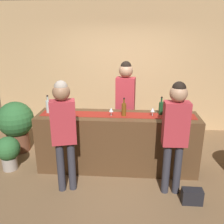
% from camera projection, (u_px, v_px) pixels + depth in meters
% --- Properties ---
extents(ground_plane, '(10.00, 10.00, 0.00)m').
position_uv_depth(ground_plane, '(117.00, 167.00, 4.27)').
color(ground_plane, brown).
extents(back_wall, '(6.00, 0.12, 2.90)m').
position_uv_depth(back_wall, '(122.00, 68.00, 5.60)').
color(back_wall, tan).
rests_on(back_wall, ground).
extents(bar_counter, '(2.64, 0.60, 0.98)m').
position_uv_depth(bar_counter, '(117.00, 142.00, 4.11)').
color(bar_counter, '#543821').
rests_on(bar_counter, ground).
extents(counter_runner_cloth, '(2.51, 0.28, 0.01)m').
position_uv_depth(counter_runner_cloth, '(117.00, 115.00, 3.95)').
color(counter_runner_cloth, maroon).
rests_on(counter_runner_cloth, bar_counter).
extents(wine_bottle_amber, '(0.07, 0.07, 0.30)m').
position_uv_depth(wine_bottle_amber, '(124.00, 109.00, 3.87)').
color(wine_bottle_amber, brown).
rests_on(wine_bottle_amber, bar_counter).
extents(wine_bottle_clear, '(0.07, 0.07, 0.30)m').
position_uv_depth(wine_bottle_clear, '(48.00, 106.00, 4.02)').
color(wine_bottle_clear, '#B2C6C1').
rests_on(wine_bottle_clear, bar_counter).
extents(wine_bottle_green, '(0.07, 0.07, 0.30)m').
position_uv_depth(wine_bottle_green, '(161.00, 108.00, 3.94)').
color(wine_bottle_green, '#194723').
rests_on(wine_bottle_green, bar_counter).
extents(wine_glass_near_customer, '(0.07, 0.07, 0.14)m').
position_uv_depth(wine_glass_near_customer, '(111.00, 110.00, 3.86)').
color(wine_glass_near_customer, silver).
rests_on(wine_glass_near_customer, bar_counter).
extents(wine_glass_mid_counter, '(0.07, 0.07, 0.14)m').
position_uv_depth(wine_glass_mid_counter, '(153.00, 110.00, 3.86)').
color(wine_glass_mid_counter, silver).
rests_on(wine_glass_mid_counter, bar_counter).
extents(bartender, '(0.36, 0.25, 1.78)m').
position_uv_depth(bartender, '(125.00, 98.00, 4.45)').
color(bartender, '#26262B').
rests_on(bartender, ground).
extents(customer_sipping, '(0.34, 0.23, 1.67)m').
position_uv_depth(customer_sipping, '(175.00, 128.00, 3.30)').
color(customer_sipping, '#33333D').
rests_on(customer_sipping, ground).
extents(customer_browsing, '(0.38, 0.28, 1.67)m').
position_uv_depth(customer_browsing, '(64.00, 126.00, 3.36)').
color(customer_browsing, '#33333D').
rests_on(customer_browsing, ground).
extents(potted_plant_tall, '(0.68, 0.68, 1.00)m').
position_uv_depth(potted_plant_tall, '(16.00, 123.00, 4.70)').
color(potted_plant_tall, brown).
rests_on(potted_plant_tall, ground).
extents(potted_plant_small, '(0.41, 0.41, 0.60)m').
position_uv_depth(potted_plant_small, '(8.00, 151.00, 4.11)').
color(potted_plant_small, '#9E9389').
rests_on(potted_plant_small, ground).
extents(handbag, '(0.28, 0.14, 0.22)m').
position_uv_depth(handbag, '(192.00, 196.00, 3.35)').
color(handbag, black).
rests_on(handbag, ground).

